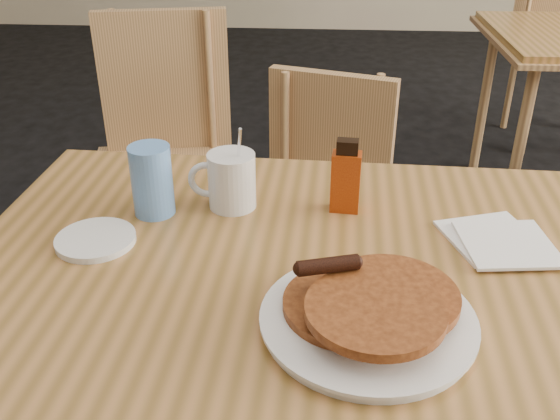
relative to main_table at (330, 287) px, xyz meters
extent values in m
cube|color=#A8703B|center=(0.00, 0.00, 0.02)|extent=(1.31, 0.90, 0.04)
cube|color=tan|center=(0.00, 0.00, 0.00)|extent=(1.35, 0.94, 0.02)
cylinder|color=tan|center=(0.56, 0.34, -0.36)|extent=(0.04, 0.04, 0.71)
cylinder|color=tan|center=(0.75, 1.43, -0.36)|extent=(0.04, 0.04, 0.71)
cube|color=tan|center=(0.01, 0.68, -0.31)|extent=(0.47, 0.47, 0.04)
cube|color=tan|center=(0.01, 0.85, -0.09)|extent=(0.37, 0.15, 0.41)
cylinder|color=tan|center=(-0.15, 0.53, -0.52)|extent=(0.04, 0.04, 0.38)
cylinder|color=tan|center=(0.16, 0.83, -0.52)|extent=(0.04, 0.04, 0.38)
cylinder|color=tan|center=(1.03, 2.22, -0.47)|extent=(0.04, 0.04, 0.47)
cube|color=tan|center=(-0.54, 0.92, -0.26)|extent=(0.50, 0.50, 0.04)
cube|color=tan|center=(-0.54, 1.12, 0.00)|extent=(0.42, 0.12, 0.46)
cylinder|color=tan|center=(-0.72, 0.75, -0.49)|extent=(0.04, 0.04, 0.43)
cylinder|color=tan|center=(-0.37, 1.10, -0.49)|extent=(0.04, 0.04, 0.43)
cylinder|color=white|center=(0.05, -0.15, 0.05)|extent=(0.30, 0.30, 0.02)
cylinder|color=white|center=(0.05, -0.15, 0.06)|extent=(0.31, 0.31, 0.01)
cylinder|color=brown|center=(0.02, -0.13, 0.07)|extent=(0.20, 0.20, 0.01)
cylinder|color=brown|center=(0.08, -0.13, 0.08)|extent=(0.20, 0.20, 0.01)
cylinder|color=brown|center=(0.06, -0.18, 0.10)|extent=(0.20, 0.20, 0.01)
cylinder|color=black|center=(-0.01, -0.10, 0.11)|extent=(0.10, 0.05, 0.02)
cylinder|color=white|center=(-0.19, 0.20, 0.09)|extent=(0.09, 0.09, 0.11)
torus|color=white|center=(-0.24, 0.20, 0.09)|extent=(0.07, 0.01, 0.07)
cylinder|color=black|center=(-0.19, 0.20, 0.14)|extent=(0.08, 0.08, 0.01)
cylinder|color=silver|center=(-0.18, 0.20, 0.13)|extent=(0.03, 0.05, 0.16)
cube|color=maroon|center=(0.03, 0.20, 0.10)|extent=(0.06, 0.04, 0.12)
cube|color=black|center=(0.03, 0.20, 0.17)|extent=(0.04, 0.03, 0.03)
cube|color=white|center=(0.29, 0.11, 0.04)|extent=(0.19, 0.19, 0.01)
cube|color=white|center=(0.31, 0.08, 0.05)|extent=(0.17, 0.17, 0.01)
cylinder|color=#5C91D9|center=(-0.34, 0.17, 0.11)|extent=(0.09, 0.09, 0.14)
cylinder|color=white|center=(-0.42, 0.05, 0.05)|extent=(0.15, 0.15, 0.01)
camera|label=1|loc=(-0.03, -0.87, 0.63)|focal=40.00mm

